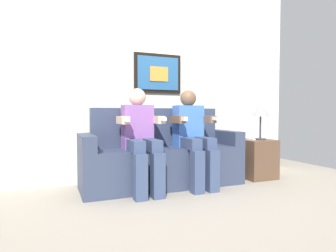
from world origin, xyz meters
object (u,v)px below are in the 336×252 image
at_px(person_on_right, 193,134).
at_px(table_lamp, 261,112).
at_px(spare_remote_on_table, 251,139).
at_px(couch, 162,159).
at_px(person_on_left, 141,135).
at_px(side_table_right, 257,159).

distance_m(person_on_right, table_lamp, 1.02).
xyz_separation_m(person_on_right, spare_remote_on_table, (0.86, 0.05, -0.10)).
distance_m(couch, person_on_left, 0.46).
bearing_deg(spare_remote_on_table, table_lamp, -12.30).
bearing_deg(spare_remote_on_table, person_on_left, -177.99).
xyz_separation_m(person_on_left, side_table_right, (1.58, 0.06, -0.36)).
bearing_deg(person_on_left, table_lamp, 0.90).
xyz_separation_m(person_on_left, table_lamp, (1.61, 0.03, 0.25)).
xyz_separation_m(person_on_left, spare_remote_on_table, (1.48, 0.05, -0.10)).
bearing_deg(couch, person_on_right, -28.27).
relative_size(person_on_right, spare_remote_on_table, 8.54).
distance_m(person_on_left, side_table_right, 1.62).
distance_m(person_on_right, side_table_right, 1.03).
height_order(person_on_left, person_on_right, same).
height_order(person_on_left, spare_remote_on_table, person_on_left).
distance_m(person_on_right, spare_remote_on_table, 0.87).
height_order(couch, table_lamp, table_lamp).
height_order(table_lamp, spare_remote_on_table, table_lamp).
xyz_separation_m(couch, person_on_left, (-0.31, -0.17, 0.29)).
relative_size(person_on_right, table_lamp, 2.41).
bearing_deg(person_on_left, side_table_right, 2.22).
relative_size(side_table_right, spare_remote_on_table, 3.85).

